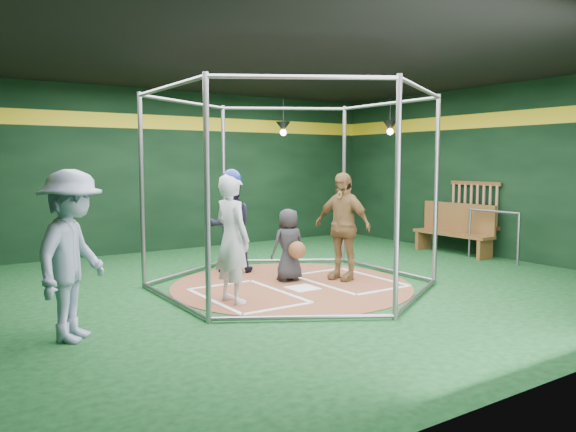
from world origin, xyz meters
TOP-DOWN VIEW (x-y plane):
  - room_shell at (0.00, 0.01)m, footprint 10.10×9.10m
  - clay_disc at (0.00, 0.00)m, footprint 3.80×3.80m
  - home_plate at (0.00, -0.30)m, footprint 0.43×0.43m
  - batter_box_left at (-0.95, -0.25)m, footprint 1.17×1.77m
  - batter_box_right at (0.95, -0.25)m, footprint 1.17×1.77m
  - batting_cage at (-0.00, -0.00)m, footprint 4.05×4.67m
  - bat_rack at (4.93, 0.40)m, footprint 0.07×1.25m
  - pendant_lamp_near at (2.20, 3.60)m, footprint 0.34×0.34m
  - pendant_lamp_far at (4.00, 2.00)m, footprint 0.34×0.34m
  - batter_figure at (-1.28, -0.44)m, footprint 0.50×0.69m
  - visitor_leopard at (0.95, -0.09)m, footprint 0.74×1.12m
  - catcher_figure at (0.14, 0.28)m, footprint 0.60×0.60m
  - umpire at (-0.30, 1.48)m, footprint 0.98×0.89m
  - bystander_blue at (-3.49, -0.91)m, footprint 1.31×1.38m
  - dugout_bench at (4.63, 0.64)m, footprint 0.43×1.85m
  - steel_railing at (4.55, -0.36)m, footprint 0.05×1.16m

SIDE VIEW (x-z plane):
  - clay_disc at x=0.00m, z-range 0.00..0.01m
  - batter_box_left at x=-0.95m, z-range 0.01..0.02m
  - batter_box_right at x=0.95m, z-range 0.01..0.02m
  - home_plate at x=0.00m, z-range 0.01..0.02m
  - dugout_bench at x=4.63m, z-range 0.01..1.09m
  - catcher_figure at x=0.14m, z-range 0.01..1.19m
  - steel_railing at x=4.55m, z-range 0.17..1.18m
  - umpire at x=-0.30m, z-range 0.01..1.65m
  - visitor_leopard at x=0.95m, z-range 0.01..1.78m
  - batter_figure at x=-1.28m, z-range 0.01..1.85m
  - bystander_blue at x=-3.49m, z-range 0.00..1.88m
  - bat_rack at x=4.93m, z-range 0.56..1.54m
  - batting_cage at x=0.00m, z-range 0.00..3.00m
  - room_shell at x=0.00m, z-range -0.01..3.52m
  - pendant_lamp_near at x=2.20m, z-range 2.29..3.19m
  - pendant_lamp_far at x=4.00m, z-range 2.29..3.19m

